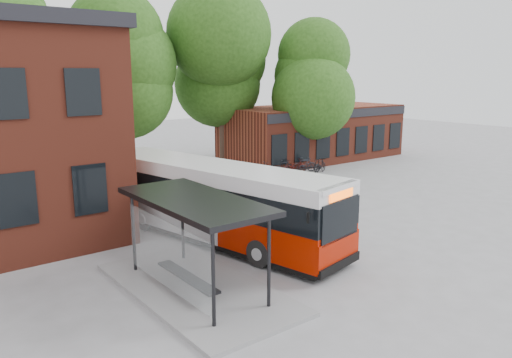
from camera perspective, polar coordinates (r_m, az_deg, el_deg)
ground at (r=18.79m, az=3.50°, el=-8.03°), size 100.00×100.00×0.00m
shop_row at (r=38.39m, az=6.57°, el=5.30°), size 14.00×6.20×4.00m
bus_shelter at (r=15.04m, az=-6.94°, el=-7.44°), size 3.60×7.00×2.90m
bike_rail at (r=31.91m, az=4.16°, el=0.70°), size 5.20×0.10×0.38m
tree_0 at (r=29.78m, az=-27.15°, el=8.91°), size 7.92×7.92×11.00m
tree_1 at (r=32.80m, az=-15.26°, el=9.44°), size 7.92×7.92×10.40m
tree_2 at (r=35.26m, az=-3.93°, el=10.46°), size 7.92×7.92×11.00m
tree_3 at (r=35.35m, az=6.62°, el=9.02°), size 7.04×7.04×9.28m
city_bus at (r=19.66m, az=-5.06°, el=-2.58°), size 4.78×12.04×2.99m
bicycle_0 at (r=31.39m, az=0.36°, el=1.06°), size 1.85×0.82×0.94m
bicycle_1 at (r=29.92m, az=1.55°, el=0.46°), size 1.54×0.76×0.89m
bicycle_2 at (r=31.08m, az=2.85°, el=0.83°), size 1.67×0.88×0.83m
bicycle_3 at (r=32.30m, az=3.22°, el=1.37°), size 1.61×0.49×0.96m
bicycle_4 at (r=32.85m, az=4.48°, el=1.46°), size 1.74×0.79×0.88m
bicycle_5 at (r=33.25m, az=5.56°, el=1.65°), size 1.68×1.03×0.98m
bicycle_6 at (r=33.24m, az=6.18°, el=1.49°), size 1.63×1.10×0.81m
bicycle_7 at (r=33.02m, az=7.35°, el=1.53°), size 1.67×0.97×0.97m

